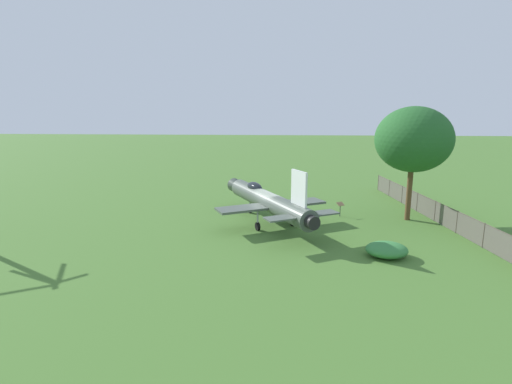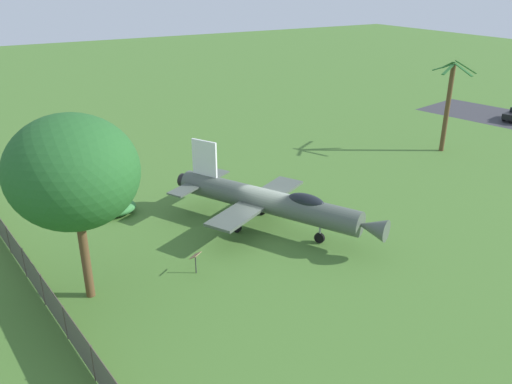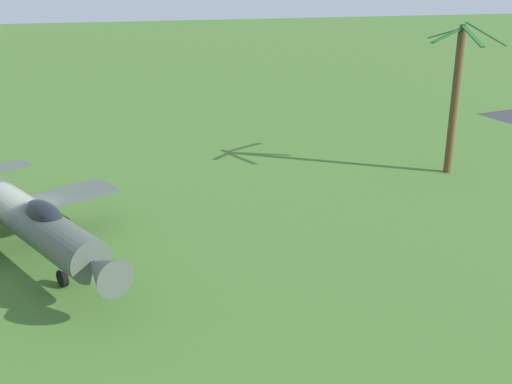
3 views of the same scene
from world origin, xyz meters
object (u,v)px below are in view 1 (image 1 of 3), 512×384
at_px(display_jet, 266,200).
at_px(shrub_near_fence, 387,250).
at_px(info_plaque, 340,206).
at_px(shade_tree, 413,140).

distance_m(display_jet, shrub_near_fence, 9.99).
bearing_deg(shrub_near_fence, info_plaque, 9.38).
xyz_separation_m(display_jet, shade_tree, (1.57, -10.96, 4.45)).
xyz_separation_m(display_jet, shrub_near_fence, (-6.66, -7.32, -1.35)).
bearing_deg(shade_tree, info_plaque, 82.50).
bearing_deg(shrub_near_fence, display_jet, 47.72).
bearing_deg(display_jet, shrub_near_fence, -160.05).
bearing_deg(shade_tree, shrub_near_fence, 156.17).
height_order(shade_tree, shrub_near_fence, shade_tree).
bearing_deg(info_plaque, shrub_near_fence, -170.62).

